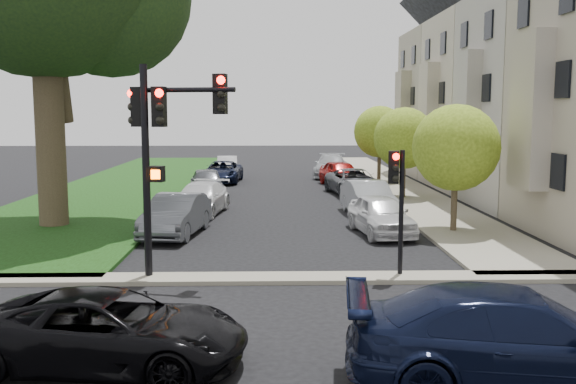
{
  "coord_description": "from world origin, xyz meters",
  "views": [
    {
      "loc": [
        -0.47,
        -14.65,
        4.48
      ],
      "look_at": [
        0.0,
        5.0,
        2.0
      ],
      "focal_mm": 40.0,
      "sensor_mm": 36.0,
      "label": 1
    }
  ],
  "objects_px": {
    "traffic_signal_main": "(162,133)",
    "car_parked_4": "(331,166)",
    "small_tree_a": "(456,148)",
    "small_tree_b": "(404,138)",
    "car_cross_near": "(110,330)",
    "car_parked_3": "(341,173)",
    "car_parked_9": "(227,166)",
    "car_parked_1": "(368,199)",
    "traffic_signal_secondary": "(397,189)",
    "car_parked_0": "(381,215)",
    "car_parked_7": "(207,182)",
    "car_parked_2": "(354,182)",
    "car_parked_5": "(176,215)",
    "small_tree_c": "(380,132)",
    "car_parked_6": "(201,199)",
    "car_parked_8": "(222,172)",
    "car_cross_far": "(518,339)"
  },
  "relations": [
    {
      "from": "small_tree_a",
      "to": "car_parked_3",
      "type": "relative_size",
      "value": 1.06
    },
    {
      "from": "car_parked_7",
      "to": "car_parked_3",
      "type": "bearing_deg",
      "value": 21.66
    },
    {
      "from": "small_tree_b",
      "to": "car_parked_5",
      "type": "relative_size",
      "value": 1.03
    },
    {
      "from": "car_parked_4",
      "to": "small_tree_b",
      "type": "bearing_deg",
      "value": -69.27
    },
    {
      "from": "car_parked_1",
      "to": "car_parked_9",
      "type": "height_order",
      "value": "car_parked_1"
    },
    {
      "from": "traffic_signal_secondary",
      "to": "car_parked_4",
      "type": "distance_m",
      "value": 26.9
    },
    {
      "from": "small_tree_c",
      "to": "car_parked_2",
      "type": "height_order",
      "value": "small_tree_c"
    },
    {
      "from": "traffic_signal_main",
      "to": "car_parked_7",
      "type": "height_order",
      "value": "traffic_signal_main"
    },
    {
      "from": "car_parked_1",
      "to": "car_parked_7",
      "type": "height_order",
      "value": "car_parked_1"
    },
    {
      "from": "small_tree_c",
      "to": "car_parked_0",
      "type": "height_order",
      "value": "small_tree_c"
    },
    {
      "from": "small_tree_a",
      "to": "car_parked_7",
      "type": "relative_size",
      "value": 1.1
    },
    {
      "from": "small_tree_c",
      "to": "car_parked_4",
      "type": "height_order",
      "value": "small_tree_c"
    },
    {
      "from": "small_tree_a",
      "to": "car_parked_8",
      "type": "xyz_separation_m",
      "value": [
        -9.87,
        17.27,
        -2.48
      ]
    },
    {
      "from": "traffic_signal_secondary",
      "to": "car_parked_0",
      "type": "height_order",
      "value": "traffic_signal_secondary"
    },
    {
      "from": "small_tree_a",
      "to": "small_tree_b",
      "type": "relative_size",
      "value": 1.01
    },
    {
      "from": "car_parked_2",
      "to": "car_parked_9",
      "type": "distance_m",
      "value": 13.6
    },
    {
      "from": "car_parked_9",
      "to": "car_parked_3",
      "type": "bearing_deg",
      "value": -47.82
    },
    {
      "from": "traffic_signal_main",
      "to": "car_parked_1",
      "type": "xyz_separation_m",
      "value": [
        7.0,
        10.31,
        -3.18
      ]
    },
    {
      "from": "car_parked_8",
      "to": "car_parked_9",
      "type": "bearing_deg",
      "value": 93.72
    },
    {
      "from": "small_tree_a",
      "to": "small_tree_b",
      "type": "xyz_separation_m",
      "value": [
        0.0,
        9.22,
        -0.04
      ]
    },
    {
      "from": "car_parked_2",
      "to": "car_parked_3",
      "type": "xyz_separation_m",
      "value": [
        -0.29,
        4.2,
        0.07
      ]
    },
    {
      "from": "traffic_signal_secondary",
      "to": "car_parked_1",
      "type": "relative_size",
      "value": 0.76
    },
    {
      "from": "traffic_signal_main",
      "to": "car_cross_near",
      "type": "xyz_separation_m",
      "value": [
        0.02,
        -6.0,
        -3.25
      ]
    },
    {
      "from": "small_tree_b",
      "to": "traffic_signal_secondary",
      "type": "height_order",
      "value": "small_tree_b"
    },
    {
      "from": "traffic_signal_main",
      "to": "car_cross_far",
      "type": "bearing_deg",
      "value": -45.49
    },
    {
      "from": "car_cross_near",
      "to": "car_parked_9",
      "type": "relative_size",
      "value": 1.22
    },
    {
      "from": "car_parked_1",
      "to": "car_parked_9",
      "type": "relative_size",
      "value": 1.14
    },
    {
      "from": "car_parked_1",
      "to": "small_tree_b",
      "type": "bearing_deg",
      "value": 57.85
    },
    {
      "from": "car_parked_9",
      "to": "traffic_signal_secondary",
      "type": "bearing_deg",
      "value": -80.97
    },
    {
      "from": "car_parked_0",
      "to": "car_parked_2",
      "type": "xyz_separation_m",
      "value": [
        0.45,
        11.15,
        -0.03
      ]
    },
    {
      "from": "small_tree_a",
      "to": "car_parked_3",
      "type": "bearing_deg",
      "value": 99.6
    },
    {
      "from": "traffic_signal_secondary",
      "to": "car_parked_5",
      "type": "distance_m",
      "value": 9.31
    },
    {
      "from": "car_cross_near",
      "to": "car_parked_6",
      "type": "bearing_deg",
      "value": 8.7
    },
    {
      "from": "small_tree_c",
      "to": "car_parked_1",
      "type": "xyz_separation_m",
      "value": [
        -2.55,
        -12.72,
        -2.46
      ]
    },
    {
      "from": "traffic_signal_secondary",
      "to": "car_parked_0",
      "type": "relative_size",
      "value": 0.81
    },
    {
      "from": "car_cross_near",
      "to": "car_parked_1",
      "type": "height_order",
      "value": "car_parked_1"
    },
    {
      "from": "traffic_signal_main",
      "to": "car_parked_4",
      "type": "bearing_deg",
      "value": 75.63
    },
    {
      "from": "car_parked_6",
      "to": "car_parked_8",
      "type": "relative_size",
      "value": 0.97
    },
    {
      "from": "small_tree_a",
      "to": "traffic_signal_secondary",
      "type": "distance_m",
      "value": 7.21
    },
    {
      "from": "car_cross_near",
      "to": "car_parked_9",
      "type": "bearing_deg",
      "value": 8.29
    },
    {
      "from": "car_cross_near",
      "to": "car_parked_3",
      "type": "xyz_separation_m",
      "value": [
        6.97,
        27.45,
        0.09
      ]
    },
    {
      "from": "car_cross_near",
      "to": "car_parked_1",
      "type": "relative_size",
      "value": 1.07
    },
    {
      "from": "small_tree_b",
      "to": "car_parked_1",
      "type": "relative_size",
      "value": 1.03
    },
    {
      "from": "car_parked_4",
      "to": "car_parked_9",
      "type": "xyz_separation_m",
      "value": [
        -7.21,
        1.73,
        -0.12
      ]
    },
    {
      "from": "car_parked_5",
      "to": "car_parked_9",
      "type": "relative_size",
      "value": 1.14
    },
    {
      "from": "traffic_signal_secondary",
      "to": "car_parked_6",
      "type": "height_order",
      "value": "traffic_signal_secondary"
    },
    {
      "from": "small_tree_c",
      "to": "car_parked_0",
      "type": "bearing_deg",
      "value": -99.16
    },
    {
      "from": "car_parked_4",
      "to": "car_parked_9",
      "type": "distance_m",
      "value": 7.42
    },
    {
      "from": "traffic_signal_main",
      "to": "car_parked_5",
      "type": "xyz_separation_m",
      "value": [
        -0.62,
        6.07,
        -3.17
      ]
    },
    {
      "from": "car_parked_9",
      "to": "car_parked_2",
      "type": "bearing_deg",
      "value": -59.81
    }
  ]
}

